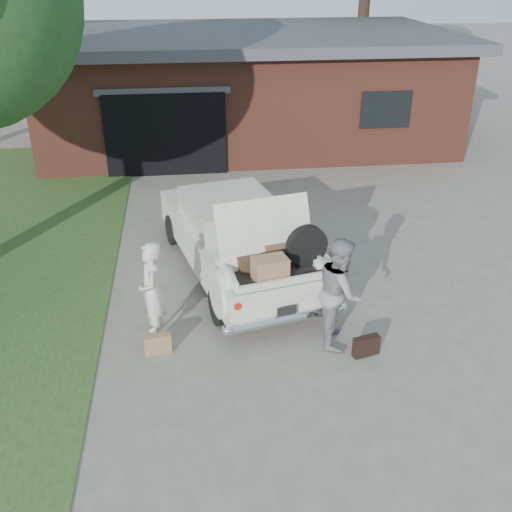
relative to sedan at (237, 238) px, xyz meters
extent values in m
plane|color=gray|center=(0.16, -2.13, -0.72)|extent=(90.00, 90.00, 0.00)
cube|color=brown|center=(1.16, 9.37, 0.78)|extent=(12.00, 7.00, 3.00)
cube|color=#4C4C51|center=(1.16, 9.37, 2.43)|extent=(12.80, 7.80, 0.30)
cube|color=black|center=(-1.34, 5.92, 0.38)|extent=(3.20, 0.30, 2.20)
cube|color=#4C4C51|center=(-1.34, 5.85, 1.53)|extent=(3.50, 0.12, 0.18)
cube|color=black|center=(4.66, 5.85, 0.88)|extent=(1.40, 0.08, 1.00)
cylinder|color=#38281E|center=(6.43, 14.52, 2.05)|extent=(0.44, 0.44, 5.54)
cube|color=white|center=(-0.02, 0.05, -0.13)|extent=(2.83, 5.02, 0.62)
cube|color=beige|center=(-0.08, 0.33, 0.42)|extent=(1.95, 2.20, 0.49)
cube|color=black|center=(-0.29, 1.20, 0.40)|extent=(1.45, 0.41, 0.42)
cube|color=black|center=(0.12, -0.55, 0.40)|extent=(1.45, 0.41, 0.42)
cylinder|color=black|center=(-0.46, -1.71, -0.41)|extent=(0.35, 0.66, 0.63)
cylinder|color=black|center=(1.16, -1.33, -0.41)|extent=(0.35, 0.66, 0.63)
cylinder|color=black|center=(-1.19, 1.43, -0.41)|extent=(0.35, 0.66, 0.63)
cylinder|color=black|center=(0.43, 1.81, -0.41)|extent=(0.35, 0.66, 0.63)
cylinder|color=silver|center=(0.54, -2.30, -0.34)|extent=(1.93, 0.61, 0.17)
cylinder|color=#A5140F|center=(-0.24, -2.41, 0.02)|extent=(0.13, 0.12, 0.11)
cylinder|color=#A5140F|center=(1.28, -2.06, 0.02)|extent=(0.13, 0.12, 0.11)
cube|color=black|center=(0.54, -2.32, -0.20)|extent=(0.32, 0.09, 0.16)
cube|color=black|center=(0.39, -1.70, 0.20)|extent=(1.67, 1.35, 0.04)
cube|color=white|center=(-0.34, -1.87, 0.29)|extent=(0.29, 1.03, 0.17)
cube|color=white|center=(1.13, -1.53, 0.29)|extent=(0.29, 1.03, 0.17)
cube|color=white|center=(0.51, -2.21, 0.26)|extent=(1.49, 0.40, 0.11)
cube|color=white|center=(0.32, -1.39, 0.73)|extent=(1.65, 0.78, 1.03)
cube|color=#4B3320|center=(0.16, -1.54, 0.33)|extent=(0.75, 0.57, 0.22)
cube|color=#A07551|center=(0.32, -2.02, 0.40)|extent=(0.59, 0.45, 0.36)
cube|color=black|center=(0.45, -1.38, 0.31)|extent=(0.64, 0.50, 0.18)
cube|color=brown|center=(0.49, -1.38, 0.46)|extent=(0.47, 0.36, 0.15)
cylinder|color=black|center=(0.96, -1.62, 0.56)|extent=(0.69, 0.30, 0.68)
imported|color=silver|center=(-1.49, -1.98, 0.09)|extent=(0.45, 0.63, 1.63)
imported|color=gray|center=(1.33, -2.41, 0.15)|extent=(0.81, 0.96, 1.74)
cube|color=#9B7A4F|center=(-1.45, -2.42, -0.56)|extent=(0.42, 0.18, 0.31)
cube|color=black|center=(1.66, -2.87, -0.56)|extent=(0.43, 0.23, 0.32)
camera|label=1|loc=(-0.90, -9.99, 4.70)|focal=42.00mm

